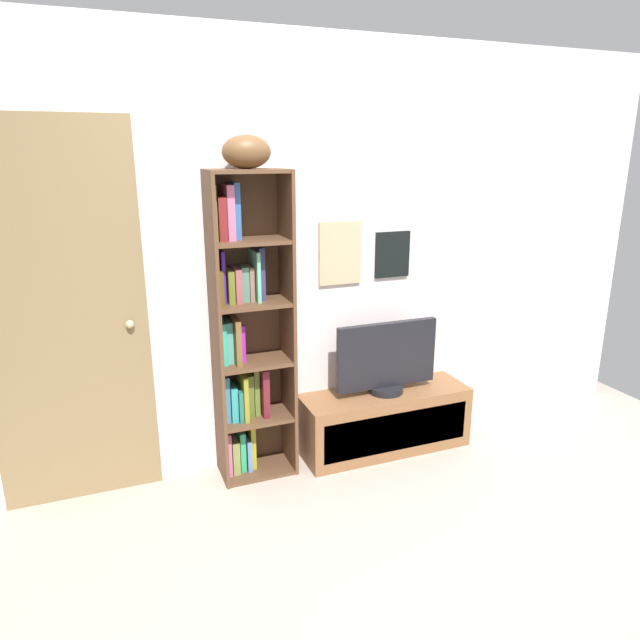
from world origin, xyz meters
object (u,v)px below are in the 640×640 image
football (246,152)px  door (66,321)px  bookshelf (245,337)px  tv_stand (385,420)px  television (387,359)px

football → door: bearing=173.2°
bookshelf → football: bearing=-39.3°
bookshelf → door: 0.94m
bookshelf → tv_stand: (0.88, -0.07, -0.65)m
television → door: bearing=175.2°
bookshelf → door: door is taller
tv_stand → door: door is taller
bookshelf → television: size_ratio=2.67×
television → door: (-1.80, 0.15, 0.40)m
football → television: (0.84, -0.04, -1.24)m
football → door: (-0.96, 0.11, -0.84)m
tv_stand → door: bearing=175.2°
bookshelf → door: bearing=175.0°
bookshelf → tv_stand: bearing=-4.6°
football → television: 1.50m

